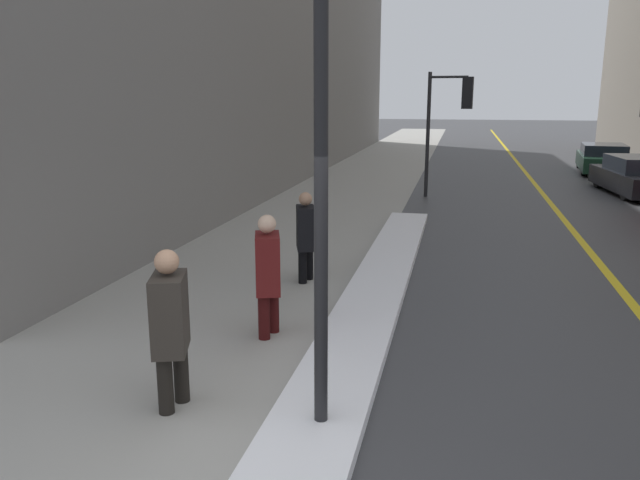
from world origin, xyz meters
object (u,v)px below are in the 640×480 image
(lamp_post, at_px, (321,122))
(parked_car_black, at_px, (638,177))
(pedestrian_in_glasses, at_px, (170,322))
(pedestrian_trailing, at_px, (268,270))
(traffic_light_near, at_px, (452,108))
(pedestrian_with_shoulder_bag, at_px, (306,233))
(parked_car_dark_green, at_px, (603,159))

(lamp_post, relative_size, parked_car_black, 1.05)
(pedestrian_in_glasses, height_order, pedestrian_trailing, pedestrian_in_glasses)
(traffic_light_near, distance_m, pedestrian_in_glasses, 14.11)
(lamp_post, height_order, parked_car_black, lamp_post)
(pedestrian_in_glasses, xyz_separation_m, pedestrian_with_shoulder_bag, (0.23, 4.42, -0.06))
(pedestrian_in_glasses, height_order, parked_car_black, pedestrian_in_glasses)
(lamp_post, height_order, parked_car_dark_green, lamp_post)
(traffic_light_near, distance_m, parked_car_black, 6.35)
(lamp_post, xyz_separation_m, parked_car_black, (6.50, 15.83, -2.22))
(lamp_post, relative_size, pedestrian_trailing, 2.93)
(pedestrian_in_glasses, relative_size, pedestrian_with_shoulder_bag, 1.07)
(lamp_post, distance_m, traffic_light_near, 13.97)
(traffic_light_near, relative_size, pedestrian_trailing, 2.34)
(pedestrian_in_glasses, height_order, parked_car_dark_green, pedestrian_in_glasses)
(pedestrian_with_shoulder_bag, relative_size, parked_car_dark_green, 0.33)
(pedestrian_trailing, relative_size, parked_car_dark_green, 0.35)
(traffic_light_near, relative_size, parked_car_dark_green, 0.82)
(pedestrian_with_shoulder_bag, distance_m, parked_car_dark_green, 18.88)
(pedestrian_trailing, relative_size, parked_car_black, 0.36)
(pedestrian_in_glasses, distance_m, parked_car_dark_green, 23.05)
(pedestrian_trailing, bearing_deg, parked_car_dark_green, 140.42)
(lamp_post, xyz_separation_m, pedestrian_with_shoulder_bag, (-1.27, 4.56, -1.95))
(pedestrian_trailing, bearing_deg, parked_car_black, 132.91)
(pedestrian_with_shoulder_bag, bearing_deg, parked_car_dark_green, 137.39)
(parked_car_dark_green, bearing_deg, lamp_post, 168.81)
(traffic_light_near, xyz_separation_m, parked_car_dark_green, (5.82, 7.76, -2.10))
(pedestrian_trailing, xyz_separation_m, pedestrian_with_shoulder_bag, (-0.12, 2.41, -0.05))
(traffic_light_near, height_order, pedestrian_in_glasses, traffic_light_near)
(traffic_light_near, distance_m, pedestrian_trailing, 12.09)
(pedestrian_trailing, bearing_deg, lamp_post, 10.42)
(pedestrian_with_shoulder_bag, height_order, parked_car_black, pedestrian_with_shoulder_bag)
(parked_car_black, bearing_deg, traffic_light_near, 103.14)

